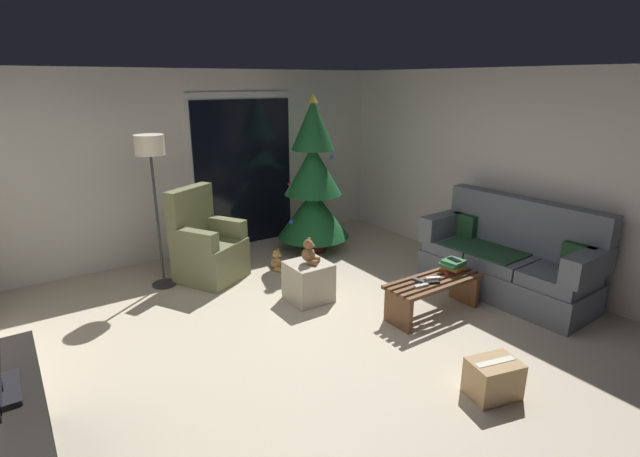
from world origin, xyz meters
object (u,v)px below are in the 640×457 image
Objects in this scene: coffee_table at (433,291)px; remote_graphite at (419,281)px; floor_lamp at (151,160)px; cell_phone at (454,260)px; remote_white at (433,278)px; teddy_bear_honey_by_tree at (277,261)px; remote_black at (432,282)px; cardboard_box_taped_mid_floor at (493,378)px; book_stack at (453,265)px; teddy_bear_chestnut at (309,253)px; couch at (509,260)px; ottoman at (309,282)px; christmas_tree at (313,185)px; remote_silver at (422,286)px; armchair at (207,248)px.

coffee_table is 7.05× the size of remote_graphite.
cell_phone is at bearing -43.14° from floor_lamp.
teddy_bear_honey_by_tree is (-0.75, 1.95, -0.28)m from remote_white.
remote_black is at bearing -149.21° from coffee_table.
remote_white is at bearing 62.94° from cardboard_box_taped_mid_floor.
cell_phone is at bearing -56.69° from book_stack.
floor_lamp is at bearing 132.93° from teddy_bear_chestnut.
remote_white is 1.00× the size of remote_black.
couch is 2.07m from cardboard_box_taped_mid_floor.
ottoman reaches higher than teddy_bear_honey_by_tree.
remote_black is 0.43m from book_stack.
remote_white is 2.37m from christmas_tree.
remote_black is 0.07× the size of christmas_tree.
teddy_bear_chestnut is at bearing 65.31° from remote_white.
coffee_table is 0.50× the size of christmas_tree.
cardboard_box_taped_mid_floor is at bearing -83.31° from teddy_bear_chestnut.
cardboard_box_taped_mid_floor is at bearing -122.74° from cell_phone.
cardboard_box_taped_mid_floor is (1.49, -3.53, -1.36)m from floor_lamp.
cardboard_box_taped_mid_floor is at bearing -100.70° from christmas_tree.
couch is 0.80m from book_stack.
cardboard_box_taped_mid_floor is (0.26, -2.21, -0.41)m from teddy_bear_chestnut.
remote_silver is 0.07× the size of christmas_tree.
book_stack is 1.57m from ottoman.
remote_white reaches higher than teddy_bear_honey_by_tree.
cell_phone is at bearing -38.66° from ottoman.
book_stack reaches higher than ottoman.
remote_black is at bearing -72.02° from teddy_bear_honey_by_tree.
armchair is at bearing 120.06° from teddy_bear_chestnut.
christmas_tree is at bearing 20.13° from remote_black.
book_stack is 1.54m from teddy_bear_chestnut.
couch is at bearing -40.72° from armchair.
teddy_bear_honey_by_tree is at bearing 119.17° from book_stack.
teddy_bear_honey_by_tree is (1.36, -0.35, -1.38)m from floor_lamp.
cell_phone reaches higher than teddy_bear_honey_by_tree.
couch is 2.71m from christmas_tree.
armchair is (-1.49, 2.27, 0.00)m from remote_black.
floor_lamp is 4.06m from cardboard_box_taped_mid_floor.
coffee_table is 7.05× the size of remote_silver.
cell_phone is (0.33, 0.03, 0.27)m from coffee_table.
couch is 2.28m from teddy_bear_chestnut.
book_stack is at bearing 172.31° from remote_graphite.
remote_black is 0.45m from cell_phone.
teddy_bear_chestnut is at bearing 131.45° from coffee_table.
armchair is at bearing 163.45° from teddy_bear_honey_by_tree.
remote_white reaches higher than cardboard_box_taped_mid_floor.
christmas_tree is (0.04, 2.32, 0.70)m from coffee_table.
book_stack is at bearing -73.32° from remote_silver.
remote_silver is at bearing 111.73° from remote_black.
christmas_tree is 4.97× the size of ottoman.
cell_phone is (0.01, -0.01, 0.07)m from book_stack.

